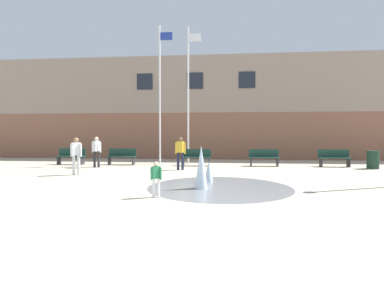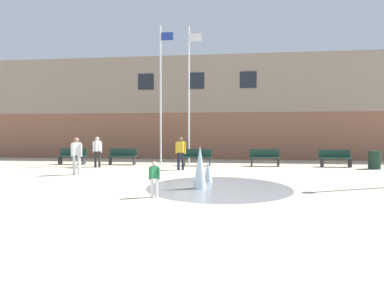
{
  "view_description": "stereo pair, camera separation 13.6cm",
  "coord_description": "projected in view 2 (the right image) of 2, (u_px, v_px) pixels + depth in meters",
  "views": [
    {
      "loc": [
        1.8,
        -5.19,
        1.75
      ],
      "look_at": [
        0.52,
        7.82,
        1.3
      ],
      "focal_mm": 28.0,
      "sensor_mm": 36.0,
      "label": 1
    },
    {
      "loc": [
        1.93,
        -5.18,
        1.75
      ],
      "look_at": [
        0.52,
        7.82,
        1.3
      ],
      "focal_mm": 28.0,
      "sensor_mm": 36.0,
      "label": 2
    }
  ],
  "objects": [
    {
      "name": "park_bench_far_right",
      "position": [
        335.0,
        158.0,
        15.76
      ],
      "size": [
        1.6,
        0.44,
        0.91
      ],
      "color": "#28282D",
      "rests_on": "ground"
    },
    {
      "name": "flagpole_left",
      "position": [
        161.0,
        91.0,
        17.49
      ],
      "size": [
        0.8,
        0.1,
        8.03
      ],
      "color": "silver",
      "rests_on": "ground"
    },
    {
      "name": "trash_can",
      "position": [
        374.0,
        160.0,
        14.84
      ],
      "size": [
        0.56,
        0.56,
        0.9
      ],
      "primitive_type": "cylinder",
      "color": "#193323",
      "rests_on": "ground"
    },
    {
      "name": "ground_plane",
      "position": [
        117.0,
        230.0,
        5.41
      ],
      "size": [
        100.0,
        100.0,
        0.0
      ],
      "primitive_type": "plane",
      "color": "#BCB299"
    },
    {
      "name": "park_bench_left_of_flagpoles",
      "position": [
        123.0,
        156.0,
        17.01
      ],
      "size": [
        1.6,
        0.44,
        0.91
      ],
      "color": "#28282D",
      "rests_on": "ground"
    },
    {
      "name": "flagpole_right",
      "position": [
        189.0,
        91.0,
        17.31
      ],
      "size": [
        0.8,
        0.1,
        7.9
      ],
      "color": "silver",
      "rests_on": "ground"
    },
    {
      "name": "park_bench_under_left_flagpole",
      "position": [
        197.0,
        157.0,
        16.37
      ],
      "size": [
        1.6,
        0.44,
        0.91
      ],
      "color": "#28282D",
      "rests_on": "ground"
    },
    {
      "name": "adult_watching",
      "position": [
        181.0,
        151.0,
        14.44
      ],
      "size": [
        0.5,
        0.3,
        1.59
      ],
      "rotation": [
        0.0,
        0.0,
        -0.35
      ],
      "color": "#1E233D",
      "rests_on": "ground"
    },
    {
      "name": "library_building",
      "position": [
        200.0,
        111.0,
        23.43
      ],
      "size": [
        36.0,
        6.05,
        7.12
      ],
      "color": "brown",
      "rests_on": "ground"
    },
    {
      "name": "park_bench_center",
      "position": [
        265.0,
        157.0,
        16.11
      ],
      "size": [
        1.6,
        0.44,
        0.91
      ],
      "color": "#28282D",
      "rests_on": "ground"
    },
    {
      "name": "park_bench_far_left",
      "position": [
        72.0,
        156.0,
        17.13
      ],
      "size": [
        1.6,
        0.44,
        0.91
      ],
      "color": "#28282D",
      "rests_on": "ground"
    },
    {
      "name": "teen_by_trashcan",
      "position": [
        97.0,
        149.0,
        15.56
      ],
      "size": [
        0.5,
        0.38,
        1.59
      ],
      "rotation": [
        0.0,
        0.0,
        1.27
      ],
      "color": "#28282D",
      "rests_on": "ground"
    },
    {
      "name": "child_with_pink_shirt",
      "position": [
        154.0,
        176.0,
        8.21
      ],
      "size": [
        0.31,
        0.23,
        0.99
      ],
      "rotation": [
        0.0,
        0.0,
        0.7
      ],
      "color": "silver",
      "rests_on": "ground"
    },
    {
      "name": "adult_near_bench",
      "position": [
        76.0,
        153.0,
        12.72
      ],
      "size": [
        0.5,
        0.37,
        1.59
      ],
      "rotation": [
        0.0,
        0.0,
        0.7
      ],
      "color": "silver",
      "rests_on": "ground"
    },
    {
      "name": "splash_fountain",
      "position": [
        208.0,
        175.0,
        9.81
      ],
      "size": [
        4.69,
        4.69,
        1.39
      ],
      "color": "gray",
      "rests_on": "ground"
    }
  ]
}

